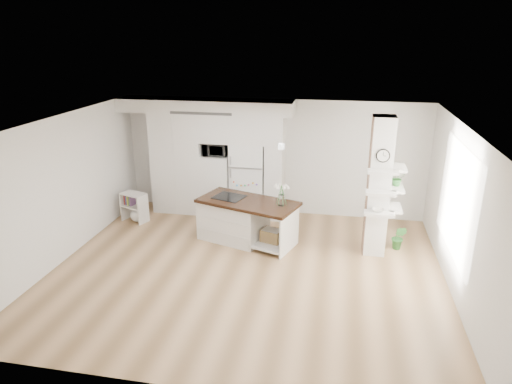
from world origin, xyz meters
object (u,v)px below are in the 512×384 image
Objects in this scene: refrigerator at (248,179)px; kitchen_island at (239,218)px; floor_plant_a at (399,237)px; bookshelf at (135,209)px.

refrigerator is 1.46m from kitchen_island.
refrigerator is at bearing 159.19° from floor_plant_a.
kitchen_island is at bearing -177.52° from floor_plant_a.
bookshelf is 5.78m from floor_plant_a.
bookshelf reaches higher than floor_plant_a.
kitchen_island is at bearing -86.65° from refrigerator.
refrigerator reaches higher than kitchen_island.
kitchen_island is (0.08, -1.40, -0.41)m from refrigerator.
kitchen_island is 3.25m from floor_plant_a.
floor_plant_a is (3.24, 0.14, -0.21)m from kitchen_island.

